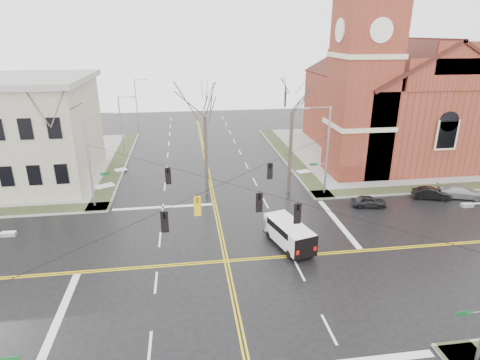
{
  "coord_description": "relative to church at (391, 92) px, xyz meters",
  "views": [
    {
      "loc": [
        -2.61,
        -25.49,
        15.9
      ],
      "look_at": [
        1.88,
        6.0,
        4.08
      ],
      "focal_mm": 30.0,
      "sensor_mm": 36.0,
      "label": 1
    }
  ],
  "objects": [
    {
      "name": "church",
      "position": [
        0.0,
        0.0,
        0.0
      ],
      "size": [
        24.28,
        27.48,
        27.5
      ],
      "color": "brown",
      "rests_on": "ground"
    },
    {
      "name": "parked_car_b",
      "position": [
        -3.0,
        -16.01,
        -7.85
      ],
      "size": [
        3.75,
        2.23,
        1.17
      ],
      "primitive_type": "imported",
      "rotation": [
        0.0,
        0.0,
        1.27
      ],
      "color": "black",
      "rests_on": "ground"
    },
    {
      "name": "streetlight_north_a",
      "position": [
        -35.42,
        3.22,
        -3.97
      ],
      "size": [
        2.3,
        0.2,
        8.0
      ],
      "color": "gray",
      "rests_on": "ground"
    },
    {
      "name": "tree_nw_far",
      "position": [
        -38.84,
        -11.38,
        0.22
      ],
      "size": [
        4.0,
        4.0,
        11.96
      ],
      "color": "#332A21",
      "rests_on": "ground"
    },
    {
      "name": "span_wires",
      "position": [
        -24.76,
        -24.78,
        -2.23
      ],
      "size": [
        23.02,
        23.02,
        0.03
      ],
      "color": "black",
      "rests_on": "ground"
    },
    {
      "name": "tree_ne",
      "position": [
        -16.68,
        -11.91,
        0.53
      ],
      "size": [
        4.0,
        4.0,
        12.4
      ],
      "color": "#332A21",
      "rests_on": "ground"
    },
    {
      "name": "signal_pole_ne",
      "position": [
        -13.44,
        -13.28,
        -3.48
      ],
      "size": [
        2.75,
        0.22,
        9.0
      ],
      "color": "gray",
      "rests_on": "ground"
    },
    {
      "name": "parked_car_c",
      "position": [
        0.08,
        -16.15,
        -7.8
      ],
      "size": [
        4.72,
        3.12,
        1.27
      ],
      "primitive_type": "imported",
      "rotation": [
        0.0,
        0.0,
        1.23
      ],
      "color": "#9B9B9D",
      "rests_on": "ground"
    },
    {
      "name": "ground",
      "position": [
        -24.76,
        -24.78,
        -8.43
      ],
      "size": [
        120.0,
        120.0,
        0.0
      ],
      "primitive_type": "plane",
      "color": "black",
      "rests_on": "ground"
    },
    {
      "name": "cargo_van",
      "position": [
        -19.72,
        -23.05,
        -7.29
      ],
      "size": [
        3.24,
        5.41,
        1.93
      ],
      "rotation": [
        0.0,
        0.0,
        0.27
      ],
      "color": "white",
      "rests_on": "ground"
    },
    {
      "name": "civic_building_a",
      "position": [
        -46.76,
        -4.78,
        -2.93
      ],
      "size": [
        18.0,
        14.0,
        11.0
      ],
      "primitive_type": "cube",
      "color": "gray",
      "rests_on": "ground"
    },
    {
      "name": "signal_pole_nw",
      "position": [
        -36.09,
        -13.28,
        -3.48
      ],
      "size": [
        2.75,
        0.22,
        9.0
      ],
      "color": "gray",
      "rests_on": "ground"
    },
    {
      "name": "parked_car_a",
      "position": [
        -10.11,
        -16.98,
        -7.88
      ],
      "size": [
        3.42,
        1.83,
        1.11
      ],
      "primitive_type": "imported",
      "rotation": [
        0.0,
        0.0,
        1.4
      ],
      "color": "black",
      "rests_on": "ground"
    },
    {
      "name": "tree_nw_near",
      "position": [
        -25.3,
        -11.47,
        0.21
      ],
      "size": [
        4.0,
        4.0,
        11.95
      ],
      "color": "#332A21",
      "rests_on": "ground"
    },
    {
      "name": "streetlight_north_b",
      "position": [
        -35.42,
        23.22,
        -3.97
      ],
      "size": [
        2.3,
        0.2,
        8.0
      ],
      "color": "gray",
      "rests_on": "ground"
    },
    {
      "name": "road_markings",
      "position": [
        -24.76,
        -24.78,
        -8.43
      ],
      "size": [
        100.0,
        100.0,
        0.01
      ],
      "color": "gold",
      "rests_on": "ground"
    },
    {
      "name": "sidewalks",
      "position": [
        -24.76,
        -24.78,
        -8.36
      ],
      "size": [
        80.0,
        80.0,
        0.17
      ],
      "color": "gray",
      "rests_on": "ground"
    },
    {
      "name": "traffic_signals",
      "position": [
        -24.76,
        -25.45,
        -2.98
      ],
      "size": [
        8.21,
        8.26,
        1.3
      ],
      "color": "black",
      "rests_on": "ground"
    }
  ]
}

